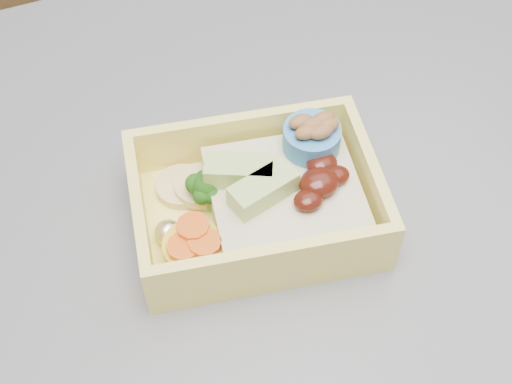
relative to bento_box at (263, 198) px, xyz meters
name	(u,v)px	position (x,y,z in m)	size (l,w,h in m)	color
bento_box	(263,198)	(0.00, 0.00, 0.00)	(0.18, 0.15, 0.06)	#FFE969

